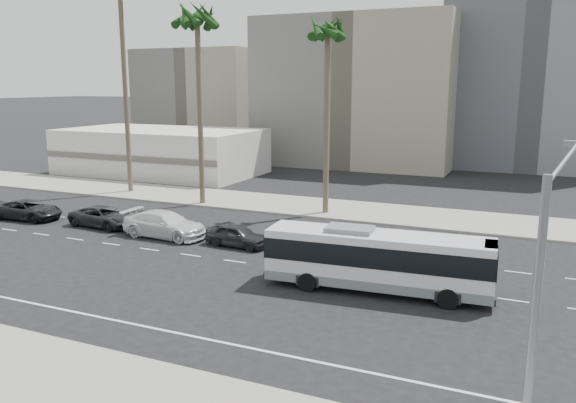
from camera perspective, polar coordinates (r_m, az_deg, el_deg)
The scene contains 15 objects.
ground at distance 31.13m, azimuth 4.48°, elevation -7.28°, with size 700.00×700.00×0.00m, color black.
sidewalk_north at distance 45.50m, azimuth 11.04°, elevation -1.31°, with size 120.00×7.00×0.15m, color gray.
commercial_low at distance 67.31m, azimuth -12.43°, elevation 4.85°, with size 22.00×12.16×5.00m.
midrise_beige_west at distance 76.00m, azimuth 7.49°, elevation 10.67°, with size 24.00×18.00×18.00m, color slate.
midrise_gray_center at distance 79.89m, azimuth 23.33°, elevation 12.76°, with size 20.00×20.00×26.00m, color #595C63.
midrise_beige_far at distance 91.33m, azimuth -7.66°, elevation 9.86°, with size 18.00×16.00×15.00m, color slate.
civic_tower at distance 279.55m, azimuth 22.42°, elevation 16.62°, with size 42.00×42.00×129.00m.
city_bus at distance 28.61m, azimuth 8.82°, elevation -5.61°, with size 11.12×3.26×3.15m.
car_a at distance 36.37m, azimuth -5.02°, elevation -3.34°, with size 4.17×1.68×1.42m, color #252529.
car_b at distance 39.24m, azimuth -12.06°, elevation -2.23°, with size 5.93×2.41×1.72m, color white.
car_c at distance 43.27m, azimuth -17.72°, elevation -1.43°, with size 5.18×2.39×1.44m, color #232327.
car_d at distance 47.65m, azimuth -24.28°, elevation -0.75°, with size 5.22×2.41×1.45m, color black.
streetlight_corner at distance 16.03m, azimuth 23.66°, elevation -8.76°, with size 1.19×3.91×8.43m.
palm_near at distance 44.46m, azimuth 3.94°, elevation 16.12°, with size 4.45×4.45×15.00m.
palm_mid at distance 48.66m, azimuth -8.95°, elevation 16.95°, with size 5.30×5.30×16.37m.
Camera 1 is at (9.74, -27.82, 10.03)m, focal length 36.01 mm.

